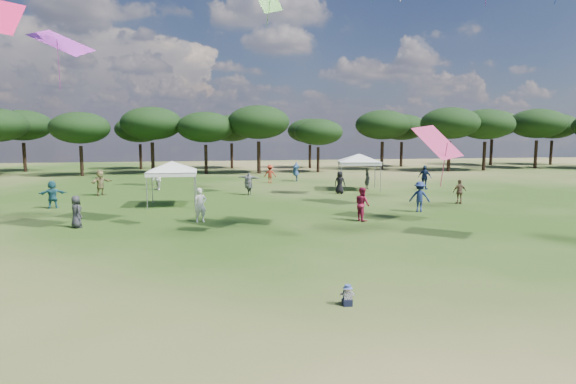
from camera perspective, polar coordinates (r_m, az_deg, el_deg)
name	(u,v)px	position (r m, az deg, el deg)	size (l,w,h in m)	color
ground	(366,340)	(10.98, 9.27, -16.89)	(140.00, 140.00, 0.00)	#2A4815
tree_line	(248,125)	(57.14, -4.79, 7.91)	(108.78, 17.63, 7.77)	black
tent_left	(172,163)	(30.31, -13.60, 3.33)	(5.91, 5.91, 3.04)	gray
tent_right	(359,155)	(38.32, 8.43, 4.33)	(6.23, 6.23, 3.16)	gray
toddler	(348,296)	(12.81, 7.07, -12.14)	(0.39, 0.42, 0.55)	black
festival_crowd	(261,183)	(34.85, -3.27, 1.06)	(27.62, 22.49, 1.92)	olive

